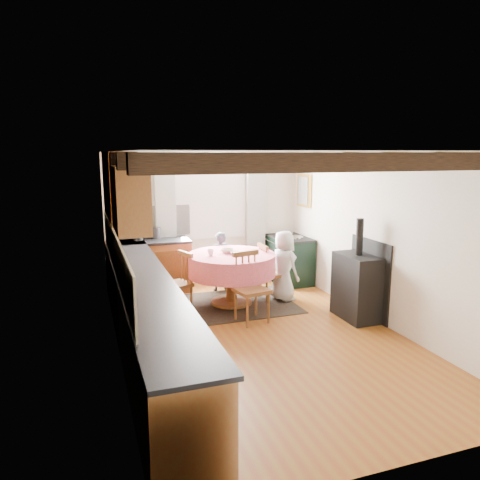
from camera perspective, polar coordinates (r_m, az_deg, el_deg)
name	(u,v)px	position (r m, az deg, el deg)	size (l,w,h in m)	color
floor	(260,336)	(6.19, 2.47, -11.85)	(3.60, 5.50, 0.00)	brown
ceiling	(261,152)	(5.71, 2.67, 10.96)	(3.60, 5.50, 0.00)	white
wall_back	(205,219)	(8.41, -4.34, 2.69)	(3.60, 0.00, 2.40)	silver
wall_front	(401,321)	(3.52, 19.47, -9.49)	(3.60, 0.00, 2.40)	silver
wall_left	(115,258)	(5.45, -15.35, -2.13)	(0.00, 5.50, 2.40)	silver
wall_right	(380,239)	(6.70, 17.04, 0.15)	(0.00, 5.50, 2.40)	silver
beam_a	(351,162)	(3.92, 13.64, 9.43)	(3.60, 0.16, 0.16)	black
beam_b	(297,160)	(4.80, 7.13, 9.84)	(3.60, 0.16, 0.16)	black
beam_c	(261,159)	(5.71, 2.66, 10.06)	(3.60, 0.16, 0.16)	black
beam_d	(235,158)	(6.65, -0.57, 10.17)	(3.60, 0.16, 0.16)	black
beam_e	(216,158)	(7.61, -2.99, 10.24)	(3.60, 0.16, 0.16)	black
splash_left	(115,252)	(5.74, -15.35, -1.48)	(0.02, 4.50, 0.55)	beige
splash_back	(151,221)	(8.20, -11.08, 2.31)	(1.40, 0.02, 0.55)	beige
base_cabinet_left	(144,317)	(5.69, -11.91, -9.42)	(0.60, 5.30, 0.88)	brown
base_cabinet_back	(152,267)	(8.07, -10.95, -3.33)	(1.30, 0.60, 0.88)	brown
worktop_left	(144,280)	(5.55, -11.88, -4.94)	(0.64, 5.30, 0.04)	black
worktop_back	(151,241)	(7.95, -11.05, -0.15)	(1.30, 0.64, 0.04)	black
wall_cabinet_glass	(119,185)	(6.54, -14.91, 6.65)	(0.34, 1.80, 0.90)	brown
wall_cabinet_solid	(130,199)	(5.06, -13.58, 5.01)	(0.34, 0.90, 0.70)	brown
window_frame	(211,197)	(8.38, -3.69, 5.42)	(1.34, 0.03, 1.54)	white
window_pane	(211,197)	(8.38, -3.69, 5.42)	(1.20, 0.01, 1.40)	white
curtain_left	(166,227)	(8.18, -9.24, 1.63)	(0.35, 0.10, 2.10)	#989C95
curtain_right	(256,222)	(8.62, 1.96, 2.24)	(0.35, 0.10, 2.10)	#989C95
curtain_rod	(211,163)	(8.26, -3.58, 9.51)	(0.03, 0.03, 2.00)	black
wall_picture	(304,191)	(8.57, 7.99, 6.13)	(0.04, 0.50, 0.60)	gold
wall_plate	(259,190)	(8.65, 2.44, 6.27)	(0.30, 0.30, 0.02)	silver
rug	(232,304)	(7.36, -1.05, -8.04)	(1.95, 1.52, 0.01)	black
dining_table	(232,280)	(7.24, -1.06, -4.97)	(1.38, 1.38, 0.83)	pink
chair_near	(252,288)	(6.50, 1.50, -5.97)	(0.43, 0.46, 1.01)	brown
chair_left	(177,282)	(7.03, -7.85, -5.23)	(0.39, 0.41, 0.91)	brown
chair_right	(272,272)	(7.53, 3.99, -3.96)	(0.40, 0.42, 0.93)	brown
aga_range	(289,259)	(8.57, 6.18, -2.37)	(0.62, 0.95, 0.88)	black
cast_iron_stove	(358,269)	(6.80, 14.49, -3.55)	(0.44, 0.74, 1.47)	black
child_far	(220,261)	(7.98, -2.50, -2.67)	(0.38, 0.25, 1.05)	#2B353E
child_right	(284,266)	(7.47, 5.49, -3.23)	(0.57, 0.37, 1.16)	silver
bowl_a	(237,253)	(7.08, -0.43, -1.65)	(0.19, 0.19, 0.05)	silver
bowl_b	(227,251)	(7.22, -1.61, -1.35)	(0.20, 0.20, 0.06)	silver
cup	(211,252)	(7.04, -3.69, -1.55)	(0.10, 0.10, 0.09)	silver
canister_tall	(138,233)	(7.95, -12.61, 0.91)	(0.15, 0.15, 0.27)	#262628
canister_wide	(155,233)	(8.06, -10.51, 0.87)	(0.18, 0.18, 0.19)	#262628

